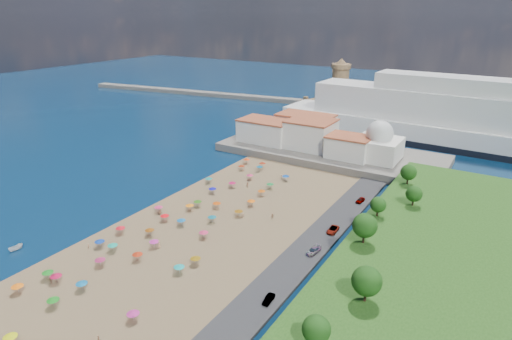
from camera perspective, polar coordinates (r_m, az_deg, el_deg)
The scene contains 12 objects.
ground at distance 124.25m, azimuth -7.69°, elevation -6.57°, with size 700.00×700.00×0.00m, color #071938.
terrace at distance 177.85m, azimuth 9.81°, elevation 2.30°, with size 90.00×36.00×3.00m, color #59544C.
jetty at distance 217.06m, azimuth 7.95°, elevation 5.64°, with size 18.00×70.00×2.40m, color #59544C.
breakwater at distance 304.04m, azimuth -5.75°, elevation 10.02°, with size 200.00×7.00×2.60m, color #59544C.
waterfront_buildings at distance 181.53m, azimuth 6.19°, elevation 4.96°, with size 57.00×29.00×11.00m.
domed_building at distance 167.88m, azimuth 16.02°, elevation 3.37°, with size 16.00×16.00×15.00m.
fortress at distance 242.90m, azimuth 10.94°, elevation 8.39°, with size 40.00×40.00×32.40m.
cruise_ship at distance 205.02m, azimuth 26.19°, elevation 5.64°, with size 169.17×31.44×36.81m.
beach_parasols at distance 117.65m, azimuth -11.53°, elevation -7.28°, with size 32.89×115.13×2.20m.
beachgoers at distance 119.49m, azimuth -9.20°, elevation -7.22°, with size 37.34×93.84×1.89m.
parked_cars at distance 113.33m, azimuth 9.41°, elevation -8.71°, with size 2.62×60.49×1.39m.
hillside_trees at distance 88.30m, azimuth 12.22°, elevation -11.51°, with size 15.13×109.27×7.58m.
Camera 1 is at (71.50, -84.66, 56.19)m, focal length 30.00 mm.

